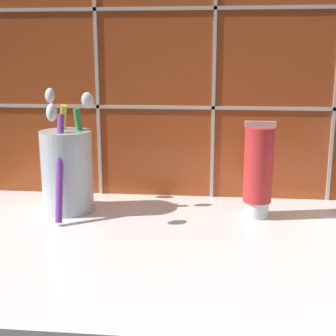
% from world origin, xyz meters
% --- Properties ---
extents(sink_counter, '(0.70, 0.39, 0.02)m').
position_xyz_m(sink_counter, '(0.00, 0.00, 0.01)').
color(sink_counter, white).
rests_on(sink_counter, ground).
extents(tile_wall_backsplash, '(0.80, 0.02, 0.42)m').
position_xyz_m(tile_wall_backsplash, '(0.00, 0.20, 0.21)').
color(tile_wall_backsplash, '#AD471E').
rests_on(tile_wall_backsplash, ground).
extents(toothbrush_cup, '(0.09, 0.14, 0.17)m').
position_xyz_m(toothbrush_cup, '(-0.18, 0.10, 0.08)').
color(toothbrush_cup, silver).
rests_on(toothbrush_cup, sink_counter).
extents(toothpaste_tube, '(0.04, 0.04, 0.13)m').
position_xyz_m(toothpaste_tube, '(0.08, 0.10, 0.08)').
color(toothpaste_tube, white).
rests_on(toothpaste_tube, sink_counter).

